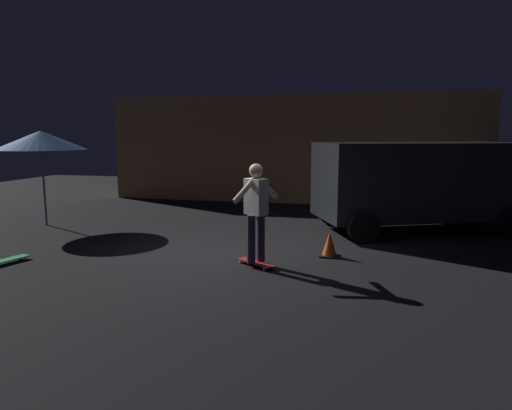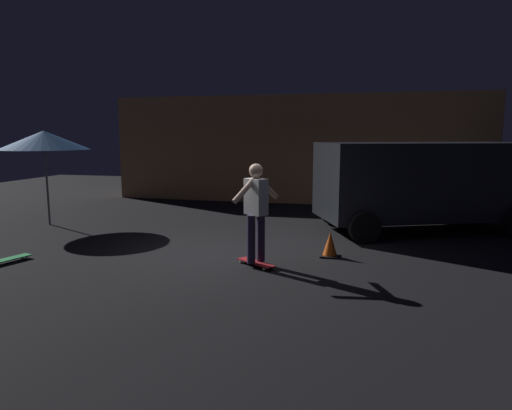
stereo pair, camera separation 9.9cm
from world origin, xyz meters
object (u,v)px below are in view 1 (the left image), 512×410
at_px(skateboard_ridden, 256,263).
at_px(skateboard_spare, 6,260).
at_px(parked_van, 419,181).
at_px(patio_umbrella, 41,140).
at_px(skater, 256,206).
at_px(traffic_cone, 329,245).

xyz_separation_m(skateboard_ridden, skateboard_spare, (-4.25, -0.83, 0.00)).
height_order(parked_van, skateboard_spare, parked_van).
bearing_deg(patio_umbrella, parked_van, 9.36).
xyz_separation_m(skateboard_ridden, skater, (-0.00, 0.00, 0.98)).
bearing_deg(traffic_cone, skateboard_ridden, -141.93).
bearing_deg(parked_van, skateboard_spare, -147.77).
bearing_deg(skateboard_spare, skater, 11.04).
height_order(skateboard_ridden, skateboard_spare, same).
height_order(skateboard_ridden, skater, skater).
bearing_deg(skateboard_spare, traffic_cone, 17.84).
xyz_separation_m(skateboard_spare, traffic_cone, (5.42, 1.74, 0.16)).
bearing_deg(skater, patio_umbrella, 158.60).
xyz_separation_m(patio_umbrella, traffic_cone, (7.00, -1.37, -1.86)).
bearing_deg(skateboard_ridden, skateboard_spare, -168.96).
xyz_separation_m(patio_umbrella, skateboard_ridden, (5.83, -2.29, -2.02)).
xyz_separation_m(parked_van, traffic_cone, (-1.83, -2.83, -0.95)).
height_order(parked_van, patio_umbrella, patio_umbrella).
bearing_deg(skateboard_ridden, skater, 180.00).
height_order(skateboard_spare, traffic_cone, traffic_cone).
bearing_deg(traffic_cone, skateboard_spare, -162.16).
distance_m(patio_umbrella, skateboard_spare, 4.03).
relative_size(parked_van, skateboard_spare, 6.18).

